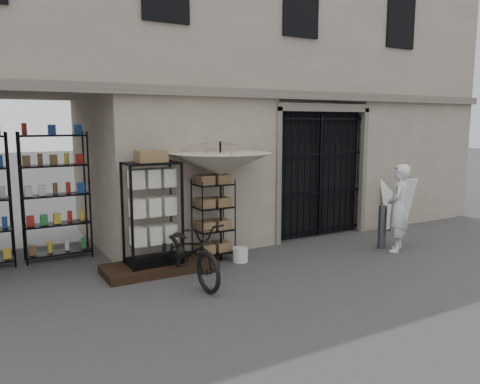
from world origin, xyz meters
TOP-DOWN VIEW (x-y plane):
  - ground at (0.00, 0.00)m, footprint 80.00×80.00m
  - main_building at (0.00, 4.00)m, footprint 14.00×4.00m
  - shop_recess at (-4.50, 2.80)m, footprint 3.00×1.70m
  - shop_shelving at (-4.55, 3.30)m, footprint 2.70×0.50m
  - iron_gate at (1.75, 2.28)m, footprint 2.50×0.21m
  - step_platform at (-2.40, 1.55)m, footprint 2.00×0.90m
  - display_cabinet at (-2.50, 1.57)m, footprint 0.93×0.59m
  - wire_rack at (-1.22, 1.71)m, footprint 0.83×0.73m
  - market_umbrella at (-1.12, 1.59)m, footprint 1.93×1.96m
  - white_bucket at (-0.85, 1.31)m, footprint 0.31×0.31m
  - bicycle at (-2.16, 0.76)m, footprint 0.78×1.11m
  - steel_bollard at (2.27, 0.66)m, footprint 0.17×0.17m
  - shopkeeper at (2.38, 0.36)m, footprint 1.63×1.86m
  - easel_sign at (3.94, 1.74)m, footprint 0.72×0.80m

SIDE VIEW (x-z plane):
  - ground at x=0.00m, z-range 0.00..0.00m
  - bicycle at x=-2.16m, z-range -1.00..1.00m
  - shopkeeper at x=2.38m, z-range -0.22..0.22m
  - step_platform at x=-2.40m, z-range 0.00..0.15m
  - white_bucket at x=-0.85m, z-range 0.00..0.28m
  - steel_bollard at x=2.27m, z-range 0.00..0.92m
  - easel_sign at x=3.94m, z-range 0.02..1.31m
  - wire_rack at x=-1.22m, z-range -0.02..1.57m
  - display_cabinet at x=-2.50m, z-range -0.02..1.97m
  - shop_shelving at x=-4.55m, z-range 0.00..2.50m
  - iron_gate at x=1.75m, z-range 0.00..3.00m
  - shop_recess at x=-4.50m, z-range 0.00..3.00m
  - market_umbrella at x=-1.12m, z-range 0.61..3.39m
  - main_building at x=0.00m, z-range 0.00..9.00m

